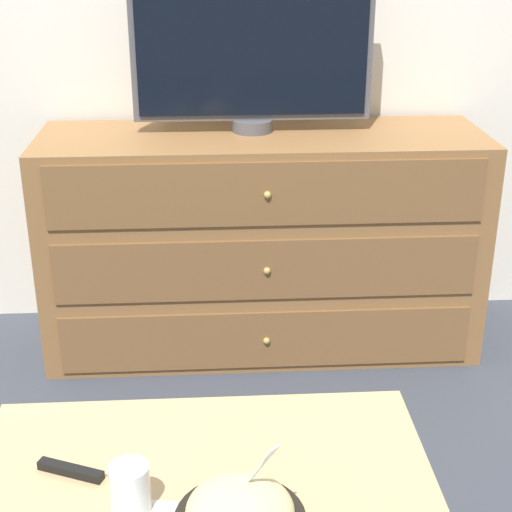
{
  "coord_description": "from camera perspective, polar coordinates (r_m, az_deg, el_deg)",
  "views": [
    {
      "loc": [
        -0.05,
        -2.86,
        1.46
      ],
      "look_at": [
        0.04,
        -1.34,
        0.8
      ],
      "focal_mm": 55.0,
      "sensor_mm": 36.0,
      "label": 1
    }
  ],
  "objects": [
    {
      "name": "ground_plane",
      "position": [
        3.21,
        -2.18,
        -3.77
      ],
      "size": [
        12.0,
        12.0,
        0.0
      ],
      "primitive_type": "plane",
      "color": "#383D47"
    },
    {
      "name": "dresser",
      "position": [
        2.8,
        0.44,
        0.98
      ],
      "size": [
        1.52,
        0.5,
        0.79
      ],
      "color": "olive",
      "rests_on": "ground_plane"
    },
    {
      "name": "tv",
      "position": [
        2.66,
        -0.29,
        15.6
      ],
      "size": [
        0.8,
        0.14,
        0.6
      ],
      "color": "#515156",
      "rests_on": "dresser"
    },
    {
      "name": "coffee_table",
      "position": [
        1.61,
        -3.79,
        -18.06
      ],
      "size": [
        0.9,
        0.6,
        0.46
      ],
      "color": "tan",
      "rests_on": "ground_plane"
    },
    {
      "name": "drink_cup",
      "position": [
        1.5,
        -9.13,
        -16.53
      ],
      "size": [
        0.07,
        0.07,
        0.1
      ],
      "color": "beige",
      "rests_on": "coffee_table"
    },
    {
      "name": "remote_control",
      "position": [
        1.62,
        -13.33,
        -14.93
      ],
      "size": [
        0.14,
        0.07,
        0.02
      ],
      "color": "black",
      "rests_on": "coffee_table"
    }
  ]
}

